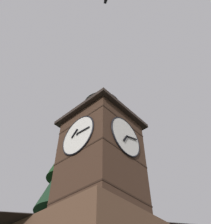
# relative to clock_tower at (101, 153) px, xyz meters

# --- Properties ---
(clock_tower) EXTENTS (4.80, 4.80, 10.38)m
(clock_tower) POSITION_rel_clock_tower_xyz_m (0.00, 0.00, 0.00)
(clock_tower) COLOR #422B1E
(clock_tower) RESTS_ON building_main
(flying_bird_high) EXTENTS (0.44, 0.52, 0.16)m
(flying_bird_high) POSITION_rel_clock_tower_xyz_m (4.23, 4.25, 9.55)
(flying_bird_high) COLOR black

